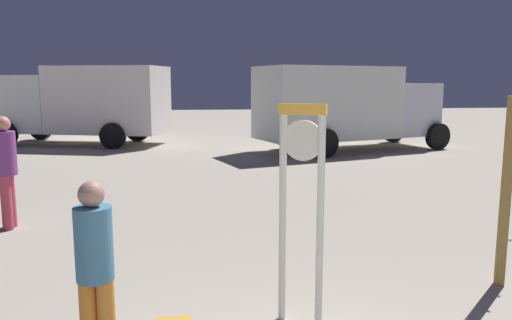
% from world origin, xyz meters
% --- Properties ---
extents(standing_clock, '(0.43, 0.27, 2.10)m').
position_xyz_m(standing_clock, '(0.19, 2.24, 1.28)').
color(standing_clock, white).
rests_on(standing_clock, ground_plane).
extents(person_near_clock, '(0.30, 0.30, 1.54)m').
position_xyz_m(person_near_clock, '(-1.59, 1.67, 0.86)').
color(person_near_clock, orange).
rests_on(person_near_clock, ground_plane).
extents(person_distant, '(0.34, 0.34, 1.78)m').
position_xyz_m(person_distant, '(-3.72, 5.87, 0.99)').
color(person_distant, '#C34257').
rests_on(person_distant, ground_plane).
extents(box_truck_near, '(6.90, 4.24, 2.80)m').
position_xyz_m(box_truck_near, '(4.27, 14.15, 1.54)').
color(box_truck_near, silver).
rests_on(box_truck_near, ground_plane).
extents(box_truck_far, '(6.37, 3.88, 2.86)m').
position_xyz_m(box_truck_far, '(-4.59, 16.93, 1.59)').
color(box_truck_far, silver).
rests_on(box_truck_far, ground_plane).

